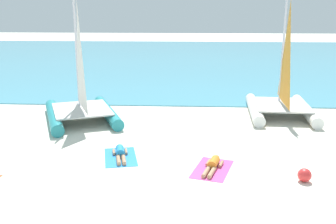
% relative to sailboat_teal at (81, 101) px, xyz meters
% --- Properties ---
extents(ground_plane, '(120.00, 120.00, 0.00)m').
position_rel_sailboat_teal_xyz_m(ground_plane, '(4.19, 2.72, -0.93)').
color(ground_plane, silver).
extents(ocean_water, '(120.00, 40.00, 0.05)m').
position_rel_sailboat_teal_xyz_m(ocean_water, '(4.19, 22.94, -0.90)').
color(ocean_water, '#4C9EB7').
rests_on(ocean_water, ground).
extents(sailboat_teal, '(4.62, 5.57, 6.23)m').
position_rel_sailboat_teal_xyz_m(sailboat_teal, '(0.00, 0.00, 0.00)').
color(sailboat_teal, teal).
rests_on(sailboat_teal, ground).
extents(sailboat_white, '(3.30, 4.91, 6.17)m').
position_rel_sailboat_teal_xyz_m(sailboat_white, '(9.49, 1.40, -0.01)').
color(sailboat_white, white).
rests_on(sailboat_white, ground).
extents(towel_middle, '(1.49, 2.09, 0.01)m').
position_rel_sailboat_teal_xyz_m(towel_middle, '(2.59, -4.51, -0.92)').
color(towel_middle, '#338CD8').
rests_on(towel_middle, ground).
extents(sunbather_middle, '(0.73, 1.56, 0.30)m').
position_rel_sailboat_teal_xyz_m(sunbather_middle, '(2.58, -4.44, -0.80)').
color(sunbather_middle, '#268CCC').
rests_on(sunbather_middle, towel_middle).
extents(towel_right, '(1.58, 2.13, 0.01)m').
position_rel_sailboat_teal_xyz_m(towel_right, '(5.80, -5.42, -0.92)').
color(towel_right, '#D84C99').
rests_on(towel_right, ground).
extents(sunbather_right, '(0.81, 1.55, 0.30)m').
position_rel_sailboat_teal_xyz_m(sunbather_right, '(5.82, -5.35, -0.80)').
color(sunbather_right, orange).
rests_on(sunbather_right, towel_right).
extents(beach_ball, '(0.42, 0.42, 0.42)m').
position_rel_sailboat_teal_xyz_m(beach_ball, '(8.56, -6.21, -0.72)').
color(beach_ball, red).
rests_on(beach_ball, ground).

